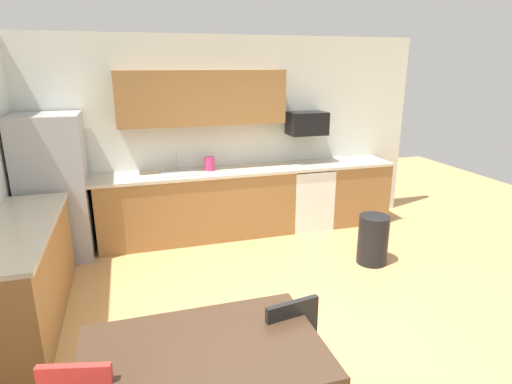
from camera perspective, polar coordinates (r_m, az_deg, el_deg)
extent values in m
plane|color=tan|center=(4.13, 4.21, -17.40)|extent=(12.00, 12.00, 0.00)
cube|color=silver|center=(6.04, -4.58, 7.56)|extent=(5.80, 0.10, 2.70)
cube|color=olive|center=(5.84, -7.79, -1.97)|extent=(2.63, 0.60, 0.90)
cube|color=olive|center=(6.61, 12.95, -0.01)|extent=(0.92, 0.60, 0.90)
cube|color=olive|center=(4.51, -28.83, -9.89)|extent=(0.60, 2.00, 0.90)
cube|color=beige|center=(5.79, -3.73, 2.82)|extent=(4.80, 0.64, 0.04)
cube|color=beige|center=(4.34, -29.70, -4.30)|extent=(0.64, 2.00, 0.04)
cube|color=olive|center=(5.70, -7.24, 12.50)|extent=(2.20, 0.34, 0.70)
cube|color=#9EA0A5|center=(5.66, -25.56, 0.48)|extent=(0.76, 0.70, 1.77)
cube|color=white|center=(6.28, 6.91, -0.68)|extent=(0.60, 0.60, 0.88)
cube|color=black|center=(6.16, 7.05, 3.36)|extent=(0.60, 0.60, 0.03)
cube|color=black|center=(6.14, 6.89, 9.19)|extent=(0.54, 0.36, 0.32)
cube|color=#A5A8AD|center=(5.69, -10.25, 1.92)|extent=(0.48, 0.40, 0.14)
cylinder|color=#B2B5BA|center=(5.83, -10.54, 3.88)|extent=(0.02, 0.02, 0.24)
cube|color=#422D1E|center=(2.64, -7.11, -20.89)|extent=(1.40, 0.90, 0.06)
cylinder|color=#422D1E|center=(3.17, -20.66, -23.03)|extent=(0.05, 0.05, 0.68)
cylinder|color=#422D1E|center=(3.29, 3.61, -20.13)|extent=(0.05, 0.05, 0.68)
cube|color=black|center=(2.94, 6.69, -22.84)|extent=(0.46, 0.46, 0.05)
cube|color=black|center=(2.94, 4.85, -17.89)|extent=(0.38, 0.10, 0.40)
cylinder|color=#B2B2B7|center=(3.27, 7.53, -23.44)|extent=(0.03, 0.03, 0.42)
cylinder|color=black|center=(5.30, 15.50, -6.20)|extent=(0.36, 0.36, 0.60)
cylinder|color=#CC3372|center=(5.76, -6.28, 3.72)|extent=(0.14, 0.14, 0.20)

